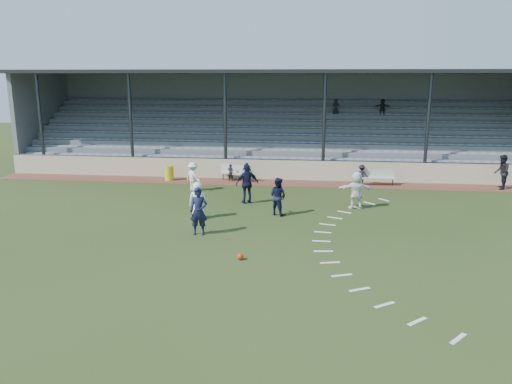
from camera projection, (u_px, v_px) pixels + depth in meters
ground at (248, 238)px, 19.65m from camera, size 90.00×90.00×0.00m
cinder_track at (272, 183)px, 29.79m from camera, size 34.00×2.00×0.02m
retaining_wall at (274, 170)px, 30.67m from camera, size 34.00×0.18×1.20m
bench_left at (236, 171)px, 30.29m from camera, size 2.02×1.11×0.95m
bench_right at (378, 175)px, 29.02m from camera, size 2.02×0.56×0.95m
trash_bin at (169, 173)px, 30.39m from camera, size 0.55×0.55×0.89m
football at (240, 256)px, 17.36m from camera, size 0.23×0.23×0.23m
player_white_lead at (198, 200)px, 22.20m from camera, size 0.86×0.60×1.68m
player_navy_lead at (199, 211)px, 19.91m from camera, size 0.73×0.50×1.94m
player_navy_mid at (278, 196)px, 22.78m from camera, size 1.07×1.00×1.75m
player_white_wing at (193, 177)px, 27.57m from camera, size 1.19×1.08×1.61m
player_navy_wing at (247, 184)px, 24.86m from camera, size 1.27×0.95×2.01m
player_white_back at (356, 190)px, 23.90m from camera, size 1.74×0.72×1.82m
official at (502, 172)px, 27.91m from camera, size 0.97×1.11×1.94m
sub_left_near at (231, 172)px, 30.13m from camera, size 0.42×0.32×1.04m
sub_left_far at (247, 172)px, 29.89m from camera, size 0.73×0.42×1.16m
sub_right at (362, 175)px, 29.10m from camera, size 0.84×0.59×1.19m
grandstand at (280, 135)px, 34.86m from camera, size 34.60×9.00×6.61m
penalty_arc at (355, 242)px, 19.17m from camera, size 3.89×14.63×0.01m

